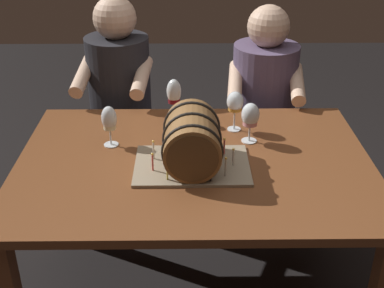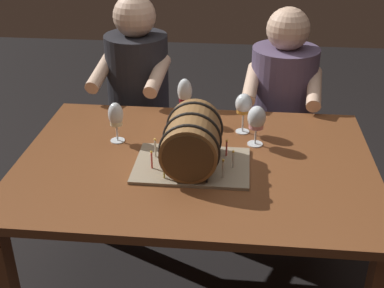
# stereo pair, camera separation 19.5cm
# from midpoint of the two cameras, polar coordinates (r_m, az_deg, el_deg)

# --- Properties ---
(dining_table) EXTENTS (1.42, 1.01, 0.73)m
(dining_table) POSITION_cam_midpoint_polar(r_m,az_deg,el_deg) (2.09, 3.08, -4.18)
(dining_table) COLOR brown
(dining_table) RESTS_ON ground
(barrel_cake) EXTENTS (0.45, 0.31, 0.23)m
(barrel_cake) POSITION_cam_midpoint_polar(r_m,az_deg,el_deg) (1.94, 2.87, 0.13)
(barrel_cake) COLOR gray
(barrel_cake) RESTS_ON dining_table
(wine_glass_rose) EXTENTS (0.08, 0.08, 0.18)m
(wine_glass_rose) POSITION_cam_midpoint_polar(r_m,az_deg,el_deg) (2.13, 9.83, 2.66)
(wine_glass_rose) COLOR white
(wine_glass_rose) RESTS_ON dining_table
(wine_glass_red) EXTENTS (0.07, 0.07, 0.20)m
(wine_glass_red) POSITION_cam_midpoint_polar(r_m,az_deg,el_deg) (2.33, 1.58, 5.65)
(wine_glass_red) COLOR white
(wine_glass_red) RESTS_ON dining_table
(wine_glass_white) EXTENTS (0.06, 0.06, 0.18)m
(wine_glass_white) POSITION_cam_midpoint_polar(r_m,az_deg,el_deg) (2.14, -5.95, 3.01)
(wine_glass_white) COLOR white
(wine_glass_white) RESTS_ON dining_table
(wine_glass_amber) EXTENTS (0.07, 0.07, 0.18)m
(wine_glass_amber) POSITION_cam_midpoint_polar(r_m,az_deg,el_deg) (2.23, 8.30, 4.22)
(wine_glass_amber) COLOR white
(wine_glass_amber) RESTS_ON dining_table
(person_seated_left) EXTENTS (0.40, 0.49, 1.22)m
(person_seated_left) POSITION_cam_midpoint_polar(r_m,az_deg,el_deg) (2.83, -3.95, 3.31)
(person_seated_left) COLOR black
(person_seated_left) RESTS_ON ground
(person_seated_right) EXTENTS (0.41, 0.50, 1.17)m
(person_seated_right) POSITION_cam_midpoint_polar(r_m,az_deg,el_deg) (2.82, 11.74, 2.26)
(person_seated_right) COLOR #372D40
(person_seated_right) RESTS_ON ground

